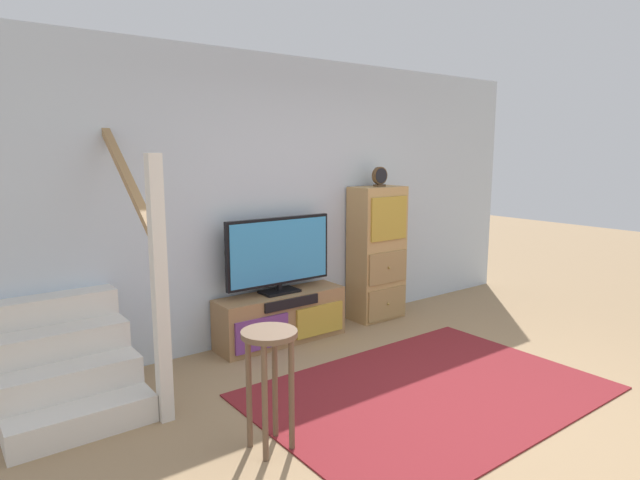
% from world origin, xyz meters
% --- Properties ---
extents(ground_plane, '(20.00, 20.00, 0.00)m').
position_xyz_m(ground_plane, '(0.00, 0.00, 0.00)').
color(ground_plane, '#997A56').
extents(back_wall, '(6.40, 0.12, 2.70)m').
position_xyz_m(back_wall, '(0.00, 2.46, 1.35)').
color(back_wall, silver).
rests_on(back_wall, ground_plane).
extents(area_rug, '(2.60, 1.80, 0.01)m').
position_xyz_m(area_rug, '(0.00, 0.60, 0.01)').
color(area_rug, maroon).
rests_on(area_rug, ground_plane).
extents(media_console, '(1.29, 0.38, 0.48)m').
position_xyz_m(media_console, '(-0.30, 2.19, 0.24)').
color(media_console, '#997047').
rests_on(media_console, ground_plane).
extents(television, '(1.10, 0.22, 0.72)m').
position_xyz_m(television, '(-0.30, 2.22, 0.86)').
color(television, black).
rests_on(television, media_console).
extents(side_cabinet, '(0.58, 0.38, 1.44)m').
position_xyz_m(side_cabinet, '(0.94, 2.20, 0.72)').
color(side_cabinet, tan).
rests_on(side_cabinet, ground_plane).
extents(desk_clock, '(0.18, 0.08, 0.21)m').
position_xyz_m(desk_clock, '(0.95, 2.19, 1.54)').
color(desk_clock, '#4C3823').
rests_on(desk_clock, side_cabinet).
extents(staircase, '(1.00, 1.36, 2.20)m').
position_xyz_m(staircase, '(-2.24, 2.20, 0.37)').
color(staircase, silver).
rests_on(staircase, ground_plane).
extents(bar_stool_near, '(0.34, 0.34, 0.76)m').
position_xyz_m(bar_stool_near, '(-1.37, 0.67, 0.56)').
color(bar_stool_near, brown).
rests_on(bar_stool_near, ground_plane).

